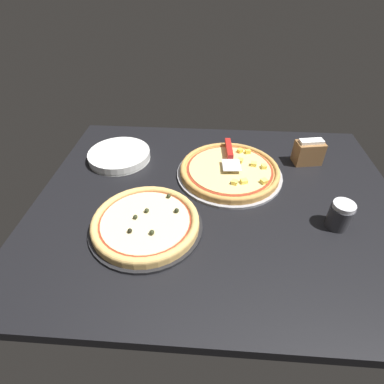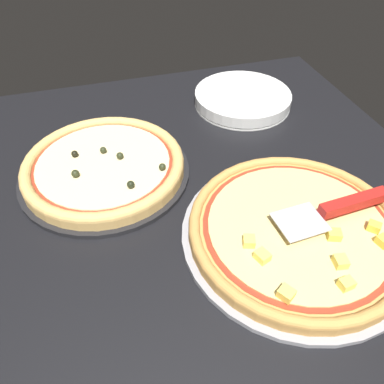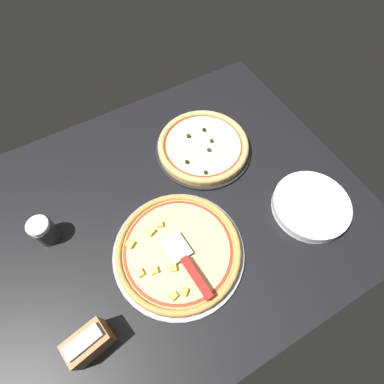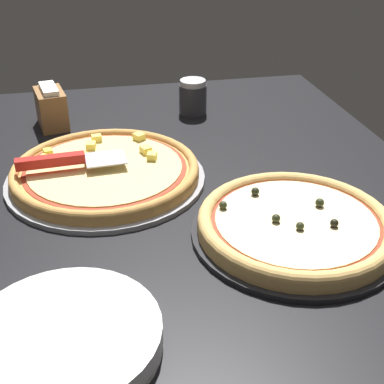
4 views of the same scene
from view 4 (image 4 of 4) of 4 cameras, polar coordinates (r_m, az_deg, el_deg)
name	(u,v)px [view 4 (image 4 of 4)]	position (r cm, az deg, el deg)	size (l,w,h in cm)	color
ground_plane	(178,192)	(109.73, -1.46, 0.05)	(127.76, 103.56, 3.60)	black
pizza_pan_front	(106,178)	(111.27, -9.14, 1.45)	(40.61, 40.61, 1.00)	#939399
pizza_front	(105,170)	(110.43, -9.22, 2.35)	(38.18, 38.18, 3.64)	#C68E47
pizza_pan_back	(294,233)	(94.29, 10.83, -4.36)	(35.70, 35.70, 1.00)	black
pizza_back	(295,223)	(93.14, 10.95, -3.28)	(33.56, 33.56, 3.97)	#DBAD60
serving_spatula	(61,160)	(109.14, -13.82, 3.29)	(7.44, 21.81, 2.00)	#B7B7BC
plate_stack	(65,338)	(73.57, -13.36, -14.94)	(25.34, 25.34, 3.50)	white
parmesan_shaker	(193,97)	(142.85, 0.09, 10.08)	(7.29, 7.29, 9.13)	#333338
napkin_holder	(51,108)	(138.86, -14.78, 8.69)	(11.85, 8.37, 10.41)	olive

